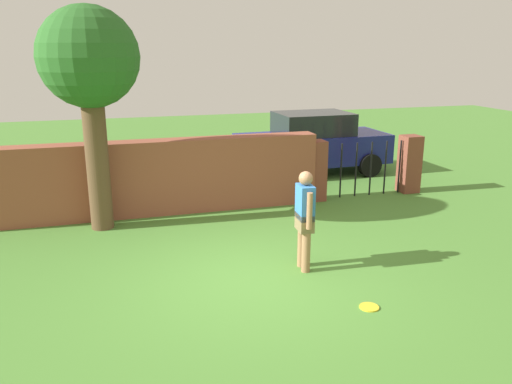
{
  "coord_description": "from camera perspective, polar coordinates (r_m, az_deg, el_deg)",
  "views": [
    {
      "loc": [
        -2.02,
        -6.97,
        3.46
      ],
      "look_at": [
        0.44,
        1.38,
        1.0
      ],
      "focal_mm": 36.09,
      "sensor_mm": 36.0,
      "label": 1
    }
  ],
  "objects": [
    {
      "name": "fence_gate",
      "position": [
        12.53,
        11.83,
        2.71
      ],
      "size": [
        2.94,
        0.44,
        1.4
      ],
      "color": "brown",
      "rests_on": "ground"
    },
    {
      "name": "ground_plane",
      "position": [
        8.04,
        -0.25,
        -9.71
      ],
      "size": [
        40.0,
        40.0,
        0.0
      ],
      "primitive_type": "plane",
      "color": "#4C8433"
    },
    {
      "name": "car",
      "position": [
        14.56,
        6.27,
        5.39
      ],
      "size": [
        4.24,
        1.99,
        1.72
      ],
      "rotation": [
        0.0,
        0.0,
        0.02
      ],
      "color": "navy",
      "rests_on": "ground"
    },
    {
      "name": "tree",
      "position": [
        10.12,
        -18.01,
        13.25
      ],
      "size": [
        1.86,
        1.86,
        4.22
      ],
      "color": "brown",
      "rests_on": "ground"
    },
    {
      "name": "person",
      "position": [
        8.13,
        5.42,
        -2.67
      ],
      "size": [
        0.24,
        0.54,
        1.62
      ],
      "rotation": [
        0.0,
        0.0,
        1.51
      ],
      "color": "#9E704C",
      "rests_on": "ground"
    },
    {
      "name": "brick_wall",
      "position": [
        11.08,
        -13.27,
        1.42
      ],
      "size": [
        7.95,
        0.5,
        1.59
      ],
      "primitive_type": "cube",
      "color": "brown",
      "rests_on": "ground"
    },
    {
      "name": "frisbee_yellow",
      "position": [
        7.42,
        12.43,
        -12.35
      ],
      "size": [
        0.27,
        0.27,
        0.02
      ],
      "primitive_type": "cylinder",
      "color": "yellow",
      "rests_on": "ground"
    }
  ]
}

